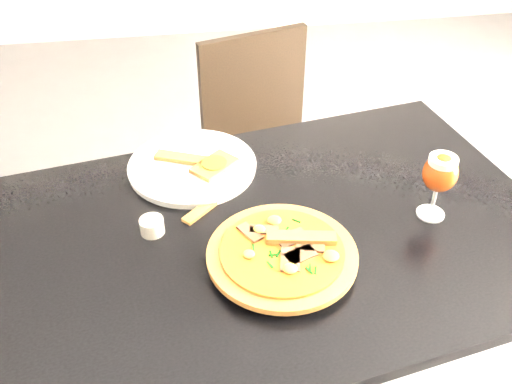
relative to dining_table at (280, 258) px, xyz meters
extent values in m
cube|color=black|center=(0.00, 0.00, 0.08)|extent=(1.32, 0.99, 0.03)
cylinder|color=black|center=(-0.59, 0.24, -0.30)|extent=(0.05, 0.05, 0.72)
cylinder|color=black|center=(0.47, 0.43, -0.30)|extent=(0.05, 0.05, 0.72)
cube|color=black|center=(0.11, 0.63, -0.23)|extent=(0.49, 0.49, 0.04)
cylinder|color=black|center=(0.00, 0.43, -0.46)|extent=(0.03, 0.03, 0.41)
cylinder|color=black|center=(0.31, 0.52, -0.46)|extent=(0.03, 0.03, 0.41)
cylinder|color=black|center=(-0.09, 0.74, -0.46)|extent=(0.03, 0.03, 0.41)
cylinder|color=black|center=(0.22, 0.83, -0.46)|extent=(0.03, 0.03, 0.41)
cube|color=black|center=(0.06, 0.80, 0.00)|extent=(0.37, 0.13, 0.40)
cylinder|color=white|center=(-0.01, -0.09, 0.10)|extent=(0.33, 0.33, 0.02)
cylinder|color=olive|center=(-0.02, -0.10, 0.11)|extent=(0.31, 0.31, 0.01)
cylinder|color=#BC390F|center=(-0.02, -0.10, 0.12)|extent=(0.25, 0.25, 0.01)
cube|color=#4E3722|center=(0.02, -0.10, 0.13)|extent=(0.06, 0.03, 0.00)
cube|color=#4E3722|center=(0.01, -0.05, 0.13)|extent=(0.06, 0.07, 0.00)
cube|color=#4E3722|center=(-0.06, -0.04, 0.13)|extent=(0.06, 0.07, 0.00)
cube|color=#4E3722|center=(-0.05, -0.10, 0.13)|extent=(0.06, 0.03, 0.00)
cube|color=#4E3722|center=(-0.05, -0.15, 0.13)|extent=(0.06, 0.07, 0.00)
cube|color=#4E3722|center=(0.02, -0.17, 0.13)|extent=(0.06, 0.07, 0.00)
ellipsoid|color=gold|center=(0.00, -0.09, 0.13)|extent=(0.03, 0.03, 0.01)
ellipsoid|color=gold|center=(-0.02, -0.02, 0.13)|extent=(0.03, 0.03, 0.01)
ellipsoid|color=gold|center=(-0.04, -0.09, 0.13)|extent=(0.03, 0.03, 0.01)
ellipsoid|color=gold|center=(-0.09, -0.14, 0.13)|extent=(0.03, 0.03, 0.01)
ellipsoid|color=gold|center=(-0.02, -0.12, 0.13)|extent=(0.03, 0.03, 0.01)
ellipsoid|color=gold|center=(0.05, -0.14, 0.13)|extent=(0.03, 0.03, 0.01)
cube|color=#0E4F0F|center=(-0.01, -0.09, 0.13)|extent=(0.01, 0.02, 0.00)
cube|color=#0E4F0F|center=(-0.02, -0.05, 0.13)|extent=(0.01, 0.02, 0.00)
cube|color=#0E4F0F|center=(-0.06, -0.03, 0.13)|extent=(0.01, 0.02, 0.00)
cube|color=#0E4F0F|center=(-0.05, -0.08, 0.13)|extent=(0.02, 0.01, 0.00)
cube|color=#0E4F0F|center=(-0.08, -0.09, 0.13)|extent=(0.02, 0.01, 0.00)
cube|color=#0E4F0F|center=(-0.03, -0.11, 0.13)|extent=(0.02, 0.01, 0.00)
cube|color=#0E4F0F|center=(-0.05, -0.14, 0.13)|extent=(0.02, 0.02, 0.00)
cube|color=#0E4F0F|center=(-0.05, -0.18, 0.13)|extent=(0.01, 0.02, 0.00)
cube|color=#0E4F0F|center=(-0.02, -0.13, 0.13)|extent=(0.01, 0.02, 0.00)
cube|color=#0E4F0F|center=(0.02, -0.16, 0.13)|extent=(0.01, 0.02, 0.00)
cube|color=#0E4F0F|center=(0.00, -0.11, 0.13)|extent=(0.02, 0.01, 0.00)
cube|color=#0E4F0F|center=(0.03, -0.11, 0.13)|extent=(0.02, 0.01, 0.00)
cube|color=#0E4F0F|center=(0.06, -0.08, 0.13)|extent=(0.02, 0.01, 0.00)
cube|color=#0E4F0F|center=(0.01, -0.08, 0.13)|extent=(0.02, 0.02, 0.00)
cube|color=olive|center=(0.03, -0.10, 0.13)|extent=(0.15, 0.06, 0.01)
cylinder|color=white|center=(-0.18, 0.25, 0.10)|extent=(0.36, 0.36, 0.02)
cube|color=olive|center=(-0.20, 0.27, 0.11)|extent=(0.14, 0.08, 0.01)
cube|color=olive|center=(-0.12, 0.23, 0.11)|extent=(0.13, 0.12, 0.01)
cylinder|color=#BC390F|center=(-0.12, 0.23, 0.12)|extent=(0.06, 0.06, 0.00)
cube|color=olive|center=(-0.17, 0.09, 0.09)|extent=(0.10, 0.09, 0.01)
cylinder|color=#B5B2A2|center=(-0.28, 0.03, 0.11)|extent=(0.05, 0.05, 0.04)
cylinder|color=gold|center=(-0.28, 0.03, 0.12)|extent=(0.05, 0.05, 0.01)
cylinder|color=silver|center=(0.34, -0.01, 0.09)|extent=(0.06, 0.06, 0.00)
cylinder|color=silver|center=(0.34, -0.01, 0.13)|extent=(0.01, 0.01, 0.07)
ellipsoid|color=#9B350F|center=(0.34, -0.01, 0.21)|extent=(0.08, 0.08, 0.09)
cylinder|color=white|center=(0.34, -0.01, 0.24)|extent=(0.06, 0.06, 0.01)
camera|label=1|loc=(-0.20, -0.91, 0.93)|focal=40.00mm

